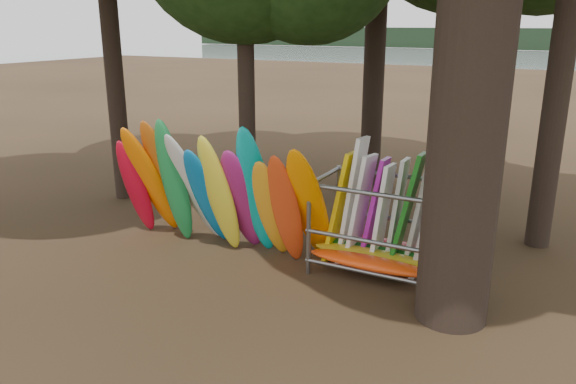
% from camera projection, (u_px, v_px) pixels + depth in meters
% --- Properties ---
extents(ground, '(120.00, 120.00, 0.00)m').
position_uv_depth(ground, '(232.00, 271.00, 11.73)').
color(ground, '#47331E').
rests_on(ground, ground).
extents(lake, '(160.00, 160.00, 0.00)m').
position_uv_depth(lake, '(529.00, 69.00, 62.50)').
color(lake, gray).
rests_on(lake, ground).
extents(far_shore, '(160.00, 4.00, 4.00)m').
position_uv_depth(far_shore, '(558.00, 39.00, 104.23)').
color(far_shore, black).
rests_on(far_shore, ground).
extents(kayak_row, '(5.28, 2.11, 3.17)m').
position_uv_depth(kayak_row, '(217.00, 194.00, 12.36)').
color(kayak_row, red).
rests_on(kayak_row, ground).
extents(storage_rack, '(2.95, 1.57, 2.88)m').
position_uv_depth(storage_rack, '(380.00, 229.00, 11.43)').
color(storage_rack, slate).
rests_on(storage_rack, ground).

